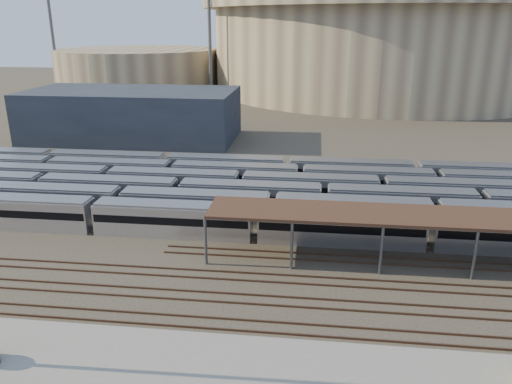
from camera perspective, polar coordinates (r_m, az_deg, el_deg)
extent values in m
plane|color=#383026|center=(49.02, 3.28, -9.40)|extent=(420.00, 420.00, 0.00)
cube|color=gray|center=(37.16, -6.57, -19.78)|extent=(50.00, 9.00, 0.20)
cube|color=silver|center=(55.76, -0.10, -3.67)|extent=(112.00, 2.90, 3.60)
cube|color=silver|center=(59.48, 1.89, -2.19)|extent=(112.00, 2.90, 3.60)
cube|color=silver|center=(63.24, 7.79, -1.04)|extent=(112.00, 2.90, 3.60)
cube|color=silver|center=(67.90, -1.78, 0.55)|extent=(112.00, 2.90, 3.60)
cube|color=silver|center=(71.21, 5.06, 1.36)|extent=(112.00, 2.90, 3.60)
cube|color=silver|center=(75.30, 3.57, 2.39)|extent=(112.00, 2.90, 3.60)
cylinder|color=#505054|center=(50.09, -5.78, -5.63)|extent=(0.30, 0.30, 5.00)
cylinder|color=#505054|center=(54.93, -4.58, -3.30)|extent=(0.30, 0.30, 5.00)
cylinder|color=#505054|center=(49.03, 4.10, -6.14)|extent=(0.30, 0.30, 5.00)
cylinder|color=#505054|center=(53.96, 4.40, -3.72)|extent=(0.30, 0.30, 5.00)
cylinder|color=#505054|center=(49.45, 14.13, -6.48)|extent=(0.30, 0.30, 5.00)
cylinder|color=#505054|center=(54.35, 13.49, -4.05)|extent=(0.30, 0.30, 5.00)
cylinder|color=#505054|center=(51.33, 23.72, -6.62)|extent=(0.30, 0.30, 5.00)
cylinder|color=#505054|center=(56.06, 22.23, -4.27)|extent=(0.30, 0.30, 5.00)
cube|color=#4C3323|center=(47.45, 3.14, -10.31)|extent=(170.00, 0.12, 0.18)
cube|color=#4C3323|center=(48.76, 3.26, -9.45)|extent=(170.00, 0.12, 0.18)
cube|color=#4C3323|center=(44.01, 2.77, -12.85)|extent=(170.00, 0.12, 0.18)
cube|color=#4C3323|center=(45.29, 2.91, -11.85)|extent=(170.00, 0.12, 0.18)
cube|color=#4C3323|center=(40.67, 2.33, -15.81)|extent=(170.00, 0.12, 0.18)
cube|color=#4C3323|center=(41.91, 2.51, -14.64)|extent=(170.00, 0.12, 0.18)
cylinder|color=tan|center=(184.68, 14.44, 15.56)|extent=(116.00, 116.00, 28.00)
cylinder|color=tan|center=(184.55, 14.86, 20.36)|extent=(124.00, 124.00, 3.00)
cylinder|color=tan|center=(184.69, -13.27, 13.47)|extent=(56.00, 56.00, 14.00)
cube|color=#1E232D|center=(106.54, -13.95, 8.57)|extent=(42.00, 20.00, 10.00)
cylinder|color=#505054|center=(156.54, -5.30, 17.00)|extent=(1.00, 1.00, 36.00)
cylinder|color=#505054|center=(185.09, -22.21, 16.05)|extent=(1.00, 1.00, 36.00)
cylinder|color=#505054|center=(203.50, 3.55, 17.49)|extent=(1.00, 1.00, 36.00)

